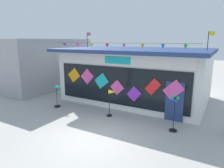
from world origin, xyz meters
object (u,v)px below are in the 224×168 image
at_px(wind_spinner_left, 112,97).
at_px(wind_spinner_center_left, 174,110).
at_px(kite_shop_building, 137,74).
at_px(wind_spinner_far_left, 58,94).

relative_size(wind_spinner_left, wind_spinner_center_left, 0.86).
bearing_deg(kite_shop_building, wind_spinner_center_left, -49.42).
height_order(wind_spinner_left, wind_spinner_center_left, wind_spinner_center_left).
bearing_deg(wind_spinner_left, kite_shop_building, 93.10).
bearing_deg(wind_spinner_left, wind_spinner_center_left, -3.35).
bearing_deg(wind_spinner_center_left, kite_shop_building, 130.58).
distance_m(kite_shop_building, wind_spinner_far_left, 5.40).
bearing_deg(wind_spinner_far_left, wind_spinner_center_left, 0.59).
xyz_separation_m(kite_shop_building, wind_spinner_left, (0.21, -3.89, -0.67)).
distance_m(wind_spinner_far_left, wind_spinner_center_left, 6.84).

